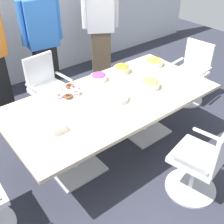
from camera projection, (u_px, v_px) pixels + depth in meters
The scene contains 14 objects.
ground_plane at pixel (112, 148), 3.57m from camera, with size 10.00×10.00×0.01m, color #2D303D.
conference_table at pixel (112, 107), 3.21m from camera, with size 2.40×1.20×0.75m.
office_chair_0 at pixel (201, 163), 2.77m from camera, with size 0.64×0.64×0.91m.
office_chair_1 at pixel (190, 76), 4.30m from camera, with size 0.61×0.61×0.91m.
office_chair_2 at pixel (49, 92), 3.90m from camera, with size 0.60×0.60×0.91m.
person_standing_1 at pixel (43, 41), 4.06m from camera, with size 0.62×0.27×1.79m.
person_standing_2 at pixel (101, 27), 4.68m from camera, with size 0.56×0.42×1.74m.
snack_bowl_candy_mix at pixel (99, 77), 3.44m from camera, with size 0.20×0.20×0.10m.
snack_bowl_chips_yellow at pixel (154, 62), 3.80m from camera, with size 0.25×0.25×0.09m.
snack_bowl_chips_orange at pixel (122, 68), 3.62m from camera, with size 0.21×0.21×0.11m.
snack_bowl_cookies at pixel (150, 83), 3.29m from camera, with size 0.23×0.23×0.11m.
donut_platter at pixel (67, 92), 3.20m from camera, with size 0.34×0.33×0.04m.
plate_stack at pixel (118, 98), 3.07m from camera, with size 0.24×0.24×0.05m.
napkin_pile at pixel (57, 128), 2.62m from camera, with size 0.14×0.14×0.07m, color white.
Camera 1 is at (-1.67, -2.08, 2.41)m, focal length 44.82 mm.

